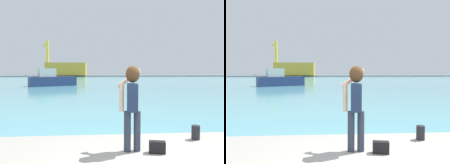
{
  "view_description": "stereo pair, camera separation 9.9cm",
  "coord_description": "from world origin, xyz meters",
  "views": [
    {
      "loc": [
        -1.26,
        -3.4,
        2.19
      ],
      "look_at": [
        -0.64,
        4.66,
        1.78
      ],
      "focal_mm": 34.22,
      "sensor_mm": 36.0,
      "label": 1
    },
    {
      "loc": [
        -1.16,
        -3.41,
        2.19
      ],
      "look_at": [
        -0.64,
        4.66,
        1.78
      ],
      "focal_mm": 34.22,
      "sensor_mm": 36.0,
      "label": 2
    }
  ],
  "objects": [
    {
      "name": "port_crane",
      "position": [
        -22.19,
        90.95,
        9.71
      ],
      "size": [
        5.37,
        12.84,
        14.54
      ],
      "color": "yellow",
      "rests_on": "far_shore_dock"
    },
    {
      "name": "person_photographer",
      "position": [
        -0.53,
        0.83,
        1.63
      ],
      "size": [
        0.53,
        0.56,
        1.74
      ],
      "rotation": [
        0.0,
        0.0,
        1.48
      ],
      "color": "#2D3342",
      "rests_on": "quay_promenade"
    },
    {
      "name": "far_shore_dock",
      "position": [
        0.0,
        92.0,
        0.23
      ],
      "size": [
        140.0,
        20.0,
        0.47
      ],
      "primitive_type": "cube",
      "color": "gray",
      "rests_on": "ground_plane"
    },
    {
      "name": "handbag",
      "position": [
        -0.04,
        0.68,
        0.68
      ],
      "size": [
        0.34,
        0.2,
        0.24
      ],
      "primitive_type": "cube",
      "rotation": [
        0.0,
        0.0,
        -0.19
      ],
      "color": "black",
      "rests_on": "quay_promenade"
    },
    {
      "name": "boat_moored",
      "position": [
        -7.66,
        28.28,
        0.93
      ],
      "size": [
        6.84,
        4.76,
        2.56
      ],
      "rotation": [
        0.0,
        0.0,
        0.45
      ],
      "color": "navy",
      "rests_on": "harbor_water"
    },
    {
      "name": "ground_plane",
      "position": [
        0.0,
        50.0,
        0.0
      ],
      "size": [
        220.0,
        220.0,
        0.0
      ],
      "primitive_type": "plane",
      "color": "#334751"
    },
    {
      "name": "harbor_water",
      "position": [
        0.0,
        52.0,
        0.01
      ],
      "size": [
        140.0,
        100.0,
        0.02
      ],
      "primitive_type": "cube",
      "color": "#599EA8",
      "rests_on": "ground_plane"
    },
    {
      "name": "warehouse_left",
      "position": [
        -13.1,
        87.27,
        3.0
      ],
      "size": [
        15.64,
        13.12,
        5.07
      ],
      "primitive_type": "cube",
      "color": "gold",
      "rests_on": "far_shore_dock"
    },
    {
      "name": "harbor_bollard",
      "position": [
        1.12,
        1.45,
        0.73
      ],
      "size": [
        0.19,
        0.19,
        0.33
      ],
      "primitive_type": "cylinder",
      "color": "black",
      "rests_on": "quay_promenade"
    }
  ]
}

